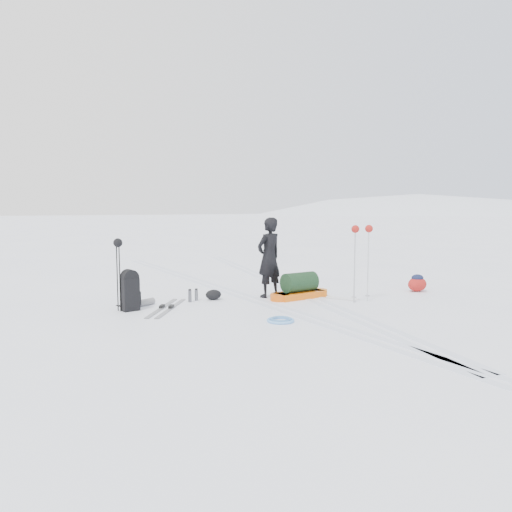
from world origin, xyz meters
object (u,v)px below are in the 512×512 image
(skier, at_px, (269,257))
(ski_poles_black, at_px, (118,252))
(expedition_rucksack, at_px, (132,291))
(pulk_sled, at_px, (299,288))

(skier, distance_m, ski_poles_black, 3.17)
(ski_poles_black, bearing_deg, skier, 14.79)
(skier, relative_size, expedition_rucksack, 2.20)
(pulk_sled, bearing_deg, skier, 135.46)
(pulk_sled, distance_m, ski_poles_black, 3.81)
(pulk_sled, height_order, expedition_rucksack, expedition_rucksack)
(pulk_sled, bearing_deg, ski_poles_black, 167.20)
(skier, bearing_deg, ski_poles_black, -16.39)
(pulk_sled, xyz_separation_m, ski_poles_black, (-3.69, 0.32, 0.90))
(expedition_rucksack, distance_m, ski_poles_black, 0.79)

